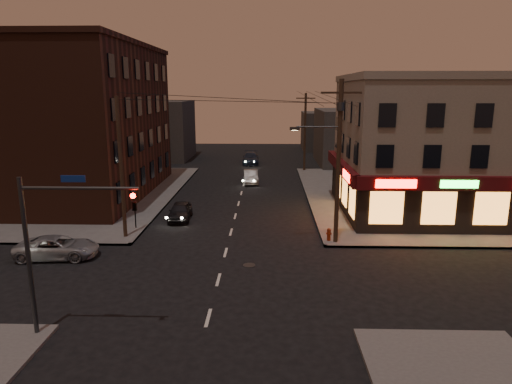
{
  "coord_description": "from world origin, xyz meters",
  "views": [
    {
      "loc": [
        2.53,
        -21.75,
        9.53
      ],
      "look_at": [
        1.76,
        6.35,
        3.2
      ],
      "focal_mm": 32.0,
      "sensor_mm": 36.0,
      "label": 1
    }
  ],
  "objects_px": {
    "sedan_near": "(180,211)",
    "sedan_mid": "(251,177)",
    "sedan_far": "(251,158)",
    "fire_hydrant": "(329,234)",
    "suv_cross": "(57,247)"
  },
  "relations": [
    {
      "from": "suv_cross",
      "to": "sedan_far",
      "type": "height_order",
      "value": "sedan_far"
    },
    {
      "from": "sedan_mid",
      "to": "sedan_far",
      "type": "distance_m",
      "value": 12.67
    },
    {
      "from": "sedan_mid",
      "to": "sedan_far",
      "type": "xyz_separation_m",
      "value": [
        -0.5,
        12.66,
        0.06
      ]
    },
    {
      "from": "suv_cross",
      "to": "fire_hydrant",
      "type": "bearing_deg",
      "value": -82.95
    },
    {
      "from": "sedan_near",
      "to": "sedan_mid",
      "type": "xyz_separation_m",
      "value": [
        4.75,
        13.8,
        0.03
      ]
    },
    {
      "from": "sedan_near",
      "to": "sedan_far",
      "type": "bearing_deg",
      "value": 78.23
    },
    {
      "from": "suv_cross",
      "to": "sedan_far",
      "type": "distance_m",
      "value": 35.98
    },
    {
      "from": "sedan_near",
      "to": "sedan_mid",
      "type": "relative_size",
      "value": 0.93
    },
    {
      "from": "sedan_far",
      "to": "fire_hydrant",
      "type": "height_order",
      "value": "sedan_far"
    },
    {
      "from": "sedan_near",
      "to": "sedan_mid",
      "type": "distance_m",
      "value": 14.59
    },
    {
      "from": "suv_cross",
      "to": "sedan_near",
      "type": "bearing_deg",
      "value": -38.39
    },
    {
      "from": "sedan_near",
      "to": "sedan_mid",
      "type": "bearing_deg",
      "value": 68.35
    },
    {
      "from": "fire_hydrant",
      "to": "sedan_near",
      "type": "bearing_deg",
      "value": 154.34
    },
    {
      "from": "sedan_far",
      "to": "fire_hydrant",
      "type": "distance_m",
      "value": 32.08
    },
    {
      "from": "suv_cross",
      "to": "sedan_mid",
      "type": "bearing_deg",
      "value": -29.21
    }
  ]
}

